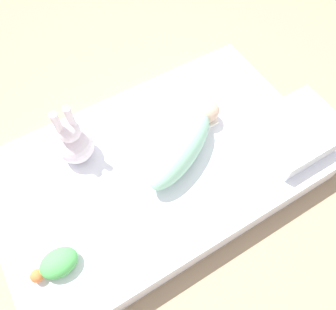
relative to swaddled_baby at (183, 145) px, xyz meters
name	(u,v)px	position (x,y,z in m)	size (l,w,h in m)	color
ground_plane	(157,178)	(0.13, -0.03, -0.25)	(12.00, 12.00, 0.00)	#9E8466
bed_mattress	(157,170)	(0.13, -0.03, -0.17)	(1.51, 0.91, 0.17)	white
burp_cloth	(191,117)	(-0.15, -0.16, -0.08)	(0.19, 0.20, 0.02)	white
swaddled_baby	(183,145)	(0.00, 0.00, 0.00)	(0.52, 0.35, 0.17)	#99D6B2
pillow	(296,131)	(-0.51, 0.19, -0.03)	(0.39, 0.33, 0.11)	white
bunny_plush	(74,142)	(0.42, -0.25, 0.02)	(0.17, 0.17, 0.33)	silver
turtle_plush	(57,264)	(0.68, 0.18, -0.04)	(0.19, 0.11, 0.09)	#51B756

